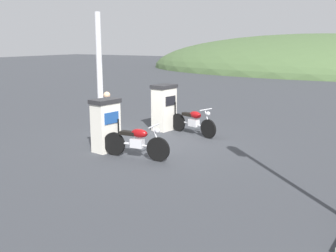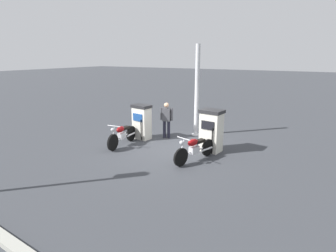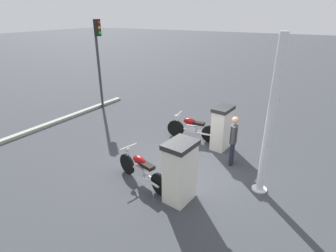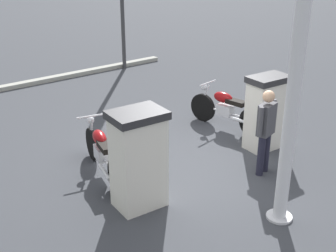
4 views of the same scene
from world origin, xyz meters
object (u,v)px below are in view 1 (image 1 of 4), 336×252
fuel_pump_near (106,125)px  attendant_person (107,113)px  motorcycle_far_pump (193,121)px  canopy_support_pole (100,76)px  fuel_pump_far (164,107)px  motorcycle_near_pump (137,142)px

fuel_pump_near → attendant_person: 1.10m
motorcycle_far_pump → canopy_support_pole: 3.54m
canopy_support_pole → fuel_pump_far: bearing=38.9°
motorcycle_near_pump → motorcycle_far_pump: (0.06, 3.24, -0.00)m
fuel_pump_far → canopy_support_pole: canopy_support_pole is taller
motorcycle_near_pump → canopy_support_pole: (-2.89, 1.97, 1.49)m
motorcycle_near_pump → motorcycle_far_pump: bearing=89.0°
fuel_pump_near → attendant_person: size_ratio=0.96×
motorcycle_near_pump → canopy_support_pole: canopy_support_pole is taller
fuel_pump_near → motorcycle_near_pump: fuel_pump_near is taller
motorcycle_near_pump → attendant_person: attendant_person is taller
fuel_pump_far → motorcycle_near_pump: fuel_pump_far is taller
attendant_person → motorcycle_near_pump: bearing=-29.3°
motorcycle_far_pump → canopy_support_pole: canopy_support_pole is taller
motorcycle_near_pump → motorcycle_far_pump: 3.24m
motorcycle_near_pump → attendant_person: 2.14m
fuel_pump_far → motorcycle_far_pump: fuel_pump_far is taller
canopy_support_pole → fuel_pump_near: bearing=-46.7°
fuel_pump_far → canopy_support_pole: 2.48m
attendant_person → canopy_support_pole: 1.77m
fuel_pump_far → motorcycle_near_pump: 3.58m
motorcycle_near_pump → fuel_pump_far: bearing=109.3°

